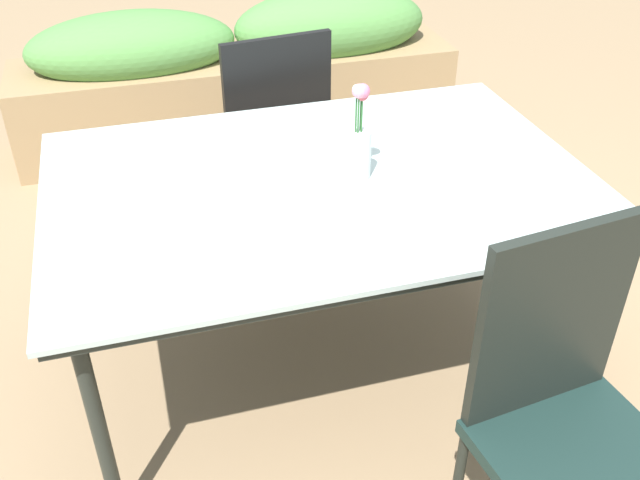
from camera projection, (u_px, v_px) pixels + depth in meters
ground_plane at (352, 369)px, 2.60m from camera, size 12.00×12.00×0.00m
dining_table at (320, 192)px, 2.24m from camera, size 1.67×1.14×0.76m
chair_near_right at (569, 410)px, 1.71m from camera, size 0.49×0.49×1.01m
chair_far_side at (269, 127)px, 3.05m from camera, size 0.53×0.53×0.96m
flower_vase at (360, 137)px, 2.15m from camera, size 0.07×0.07×0.31m
planter_box at (239, 73)px, 3.98m from camera, size 2.41×0.56×0.80m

